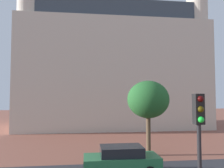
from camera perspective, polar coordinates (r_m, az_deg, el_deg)
The scene contains 4 objects.
landmark_building at distance 32.70m, azimuth 0.86°, elevation 5.46°, with size 25.62×11.70×29.47m.
car_green at distance 13.18m, azimuth 2.48°, elevation -19.33°, with size 4.29×1.97×1.56m.
traffic_light_pole at distance 7.07m, azimuth 21.84°, elevation -13.33°, with size 0.28×0.34×4.49m.
tree_curb_far at distance 16.74m, azimuth 9.41°, elevation -4.07°, with size 3.14×3.14×5.58m.
Camera 1 is at (-1.82, -1.91, 4.42)m, focal length 35.04 mm.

